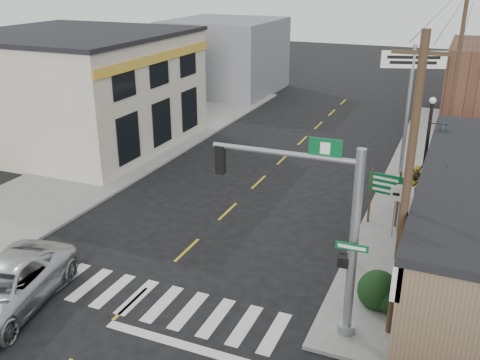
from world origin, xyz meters
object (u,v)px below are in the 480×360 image
at_px(fire_hydrant, 351,254).
at_px(utility_pole_near, 406,193).
at_px(guide_sign, 385,189).
at_px(bare_tree, 428,169).
at_px(suv, 4,288).
at_px(lamp_post, 428,150).
at_px(utility_pole_far, 457,64).
at_px(traffic_signal_pole, 330,221).
at_px(dance_center_sign, 411,79).

bearing_deg(fire_hydrant, utility_pole_near, -61.51).
bearing_deg(guide_sign, bare_tree, -50.23).
xyz_separation_m(suv, lamp_post, (11.87, 12.31, 2.51)).
xyz_separation_m(guide_sign, utility_pole_near, (1.44, -7.44, 2.97)).
xyz_separation_m(suv, utility_pole_far, (12.33, 25.09, 4.26)).
xyz_separation_m(bare_tree, utility_pole_far, (0.17, 17.07, 1.10)).
relative_size(traffic_signal_pole, fire_hydrant, 8.65).
bearing_deg(bare_tree, utility_pole_far, 89.45).
bearing_deg(traffic_signal_pole, fire_hydrant, 89.07).
relative_size(lamp_post, dance_center_sign, 0.80).
xyz_separation_m(fire_hydrant, utility_pole_far, (2.42, 17.97, 4.54)).
distance_m(fire_hydrant, utility_pole_near, 5.90).
distance_m(dance_center_sign, utility_pole_near, 14.29).
xyz_separation_m(traffic_signal_pole, bare_tree, (2.23, 5.07, 0.20)).
distance_m(suv, guide_sign, 15.15).
bearing_deg(dance_center_sign, utility_pole_near, -101.90).
height_order(traffic_signal_pole, guide_sign, traffic_signal_pole).
bearing_deg(traffic_signal_pole, dance_center_sign, 87.03).
height_order(traffic_signal_pole, lamp_post, traffic_signal_pole).
bearing_deg(utility_pole_near, utility_pole_far, 88.01).
distance_m(fire_hydrant, bare_tree, 4.21).
bearing_deg(suv, guide_sign, 36.33).
relative_size(fire_hydrant, dance_center_sign, 0.10).
bearing_deg(guide_sign, suv, -124.46).
height_order(guide_sign, fire_hydrant, guide_sign).
height_order(dance_center_sign, utility_pole_far, utility_pole_far).
distance_m(guide_sign, lamp_post, 2.50).
bearing_deg(dance_center_sign, fire_hydrant, -110.45).
distance_m(suv, lamp_post, 17.28).
distance_m(traffic_signal_pole, dance_center_sign, 14.84).
distance_m(suv, fire_hydrant, 12.20).
bearing_deg(dance_center_sign, utility_pole_far, 57.31).
distance_m(guide_sign, utility_pole_far, 14.64).
distance_m(suv, utility_pole_near, 12.99).
height_order(fire_hydrant, utility_pole_near, utility_pole_near).
distance_m(suv, utility_pole_far, 28.28).
bearing_deg(suv, utility_pole_far, 53.78).
bearing_deg(lamp_post, suv, -156.78).
height_order(suv, guide_sign, guide_sign).
xyz_separation_m(utility_pole_near, utility_pole_far, (0.46, 21.59, 0.31)).
xyz_separation_m(traffic_signal_pole, lamp_post, (1.94, 9.36, -0.45)).
bearing_deg(suv, lamp_post, 36.00).
bearing_deg(fire_hydrant, traffic_signal_pole, -89.70).
bearing_deg(lamp_post, traffic_signal_pole, -124.55).
relative_size(guide_sign, utility_pole_near, 0.28).
bearing_deg(fire_hydrant, guide_sign, 82.18).
xyz_separation_m(guide_sign, utility_pole_far, (1.90, 14.15, 3.28)).
bearing_deg(lamp_post, utility_pole_far, 65.09).
height_order(lamp_post, utility_pole_far, utility_pole_far).
relative_size(lamp_post, utility_pole_far, 0.57).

